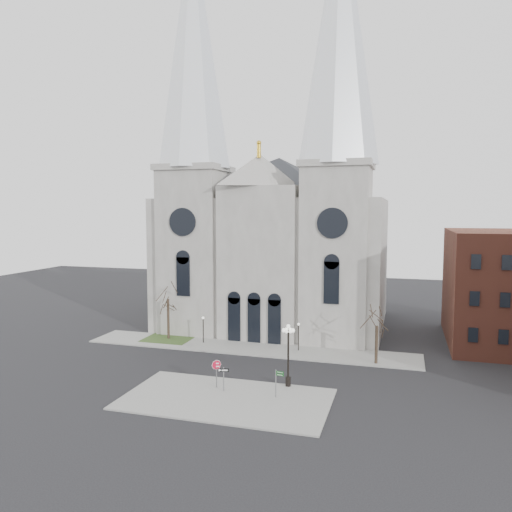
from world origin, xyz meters
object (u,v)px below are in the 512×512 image
(street_name_sign, at_px, (277,381))
(stop_sign, at_px, (216,368))
(globe_lamp, at_px, (288,347))
(one_way_sign, at_px, (224,375))

(street_name_sign, bearing_deg, stop_sign, -178.91)
(stop_sign, xyz_separation_m, globe_lamp, (6.28, 2.20, 1.83))
(globe_lamp, bearing_deg, stop_sign, -160.68)
(globe_lamp, distance_m, street_name_sign, 3.81)
(stop_sign, relative_size, street_name_sign, 1.05)
(globe_lamp, distance_m, one_way_sign, 6.45)
(stop_sign, height_order, globe_lamp, globe_lamp)
(stop_sign, distance_m, street_name_sign, 6.04)
(one_way_sign, height_order, street_name_sign, street_name_sign)
(stop_sign, bearing_deg, globe_lamp, -1.80)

